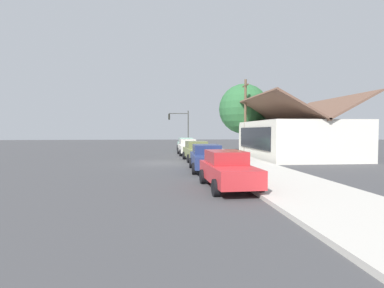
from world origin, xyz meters
The scene contains 12 objects.
ground_plane centered at (0.00, 0.00, 0.00)m, with size 120.00×120.00×0.00m, color #424244.
sidewalk_curb centered at (0.00, 5.60, 0.08)m, with size 60.00×4.20×0.16m, color beige.
car_seafoam centered at (-13.56, 2.88, 0.82)m, with size 4.90×2.02×1.59m.
car_ivory centered at (-7.58, 2.61, 0.82)m, with size 4.87×1.99×1.59m.
car_olive centered at (-1.47, 2.83, 0.81)m, with size 4.67×2.16×1.59m.
car_navy centered at (4.70, 2.74, 0.82)m, with size 4.88×2.19×1.59m.
car_cherry centered at (10.48, 2.75, 0.81)m, with size 4.53×2.05×1.59m.
storefront_building centered at (-2.97, 11.98, 1.81)m, with size 11.05×8.10×5.51m.
shade_tree centered at (-9.92, 9.07, 4.86)m, with size 5.51×5.51×7.63m.
traffic_light_main centered at (-18.30, 2.54, 3.49)m, with size 0.37×2.79×5.20m.
utility_pole_wooden centered at (-6.19, 8.20, 3.93)m, with size 1.80×0.24×7.50m.
fire_hydrant_red centered at (-1.43, 4.20, 0.50)m, with size 0.22×0.22×0.71m.
Camera 1 is at (23.14, -0.05, 2.47)m, focal length 28.39 mm.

